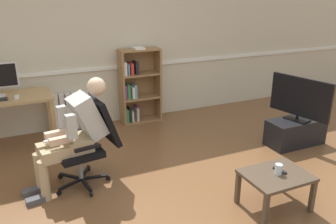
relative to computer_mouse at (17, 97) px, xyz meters
name	(u,v)px	position (x,y,z in m)	size (l,w,h in m)	color
ground_plane	(188,201)	(1.51, -2.03, -0.77)	(18.00, 18.00, 0.00)	brown
back_wall	(113,40)	(1.51, 0.62, 0.58)	(12.00, 0.13, 2.70)	beige
computer_mouse	(17,97)	(0.00, 0.00, 0.00)	(0.06, 0.10, 0.03)	white
bookshelf	(137,87)	(1.82, 0.41, -0.19)	(0.66, 0.29, 1.24)	olive
radiator	(72,111)	(0.76, 0.51, -0.48)	(0.73, 0.08, 0.59)	white
office_chair	(90,139)	(0.69, -1.20, -0.24)	(0.77, 0.63, 0.99)	black
person_seated	(74,132)	(0.52, -1.23, -0.12)	(1.00, 0.45, 1.22)	tan
tv_stand	(295,132)	(3.56, -1.40, -0.59)	(0.83, 0.38, 0.37)	black
tv_screen	(300,98)	(3.56, -1.40, -0.08)	(0.27, 0.89, 0.61)	black
coffee_table	(276,179)	(2.25, -2.48, -0.44)	(0.64, 0.49, 0.39)	#4C3D2D
drinking_glass	(279,169)	(2.26, -2.49, -0.33)	(0.07, 0.07, 0.11)	silver
spare_remote	(280,170)	(2.32, -2.45, -0.38)	(0.04, 0.15, 0.02)	black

